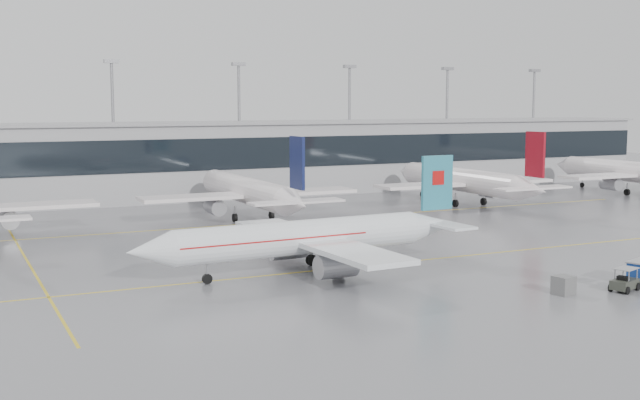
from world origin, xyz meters
name	(u,v)px	position (x,y,z in m)	size (l,w,h in m)	color
ground	(374,265)	(0.00, 0.00, 0.00)	(320.00, 320.00, 0.00)	slate
taxi_line_main	(374,265)	(0.00, 0.00, 0.01)	(120.00, 0.25, 0.01)	gold
taxi_line_north	(260,223)	(0.00, 30.00, 0.01)	(120.00, 0.25, 0.01)	gold
taxi_line_cross	(29,264)	(-30.00, 15.00, 0.01)	(0.25, 60.00, 0.01)	gold
terminal	(189,161)	(0.00, 62.00, 6.00)	(180.00, 15.00, 12.00)	#959599
terminal_glass	(203,155)	(0.00, 54.45, 7.50)	(180.00, 0.20, 5.00)	black
terminal_roof	(188,123)	(0.00, 62.00, 12.20)	(182.00, 16.00, 0.40)	gray
light_masts	(178,116)	(0.00, 68.00, 13.34)	(156.40, 1.00, 22.60)	gray
air_canada_jet	(313,237)	(-6.65, -0.47, 3.25)	(33.90, 26.42, 10.35)	white
parked_jet_c	(250,192)	(0.00, 33.69, 3.71)	(29.64, 36.96, 11.72)	white
parked_jet_d	(465,181)	(35.00, 33.69, 3.71)	(29.64, 36.96, 11.72)	white
parked_jet_e	(634,172)	(70.00, 33.69, 3.71)	(29.64, 36.96, 11.72)	white
baggage_tug	(624,283)	(13.47, -18.45, 0.67)	(4.00, 2.40, 1.91)	#30332C
gse_unit	(563,285)	(8.04, -17.21, 0.77)	(1.55, 1.44, 1.55)	slate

